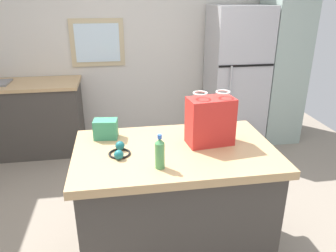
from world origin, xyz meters
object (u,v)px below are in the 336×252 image
small_box (106,129)px  ear_defenders (119,151)px  refrigerator (236,77)px  tall_cabinet (282,57)px  bottle (160,153)px  kitchen_island (174,202)px  shopping_bag (210,121)px

small_box → ear_defenders: bearing=-72.5°
ear_defenders → refrigerator: bearing=52.6°
tall_cabinet → bottle: size_ratio=10.12×
tall_cabinet → bottle: tall_cabinet is taller
kitchen_island → tall_cabinet: 2.80m
kitchen_island → small_box: (-0.48, 0.26, 0.52)m
shopping_bag → bottle: 0.51m
bottle → ear_defenders: 0.34m
kitchen_island → small_box: 0.75m
small_box → ear_defenders: 0.31m
ear_defenders → shopping_bag: bearing=6.9°
refrigerator → kitchen_island: bearing=-120.3°
shopping_bag → small_box: (-0.74, 0.21, -0.10)m
bottle → ear_defenders: (-0.24, 0.22, -0.08)m
bottle → ear_defenders: bearing=137.5°
small_box → bottle: bearing=-56.9°
kitchen_island → ear_defenders: (-0.38, -0.03, 0.47)m
kitchen_island → small_box: size_ratio=8.09×
shopping_bag → ear_defenders: (-0.64, -0.08, -0.15)m
tall_cabinet → small_box: tall_cabinet is taller
tall_cabinet → small_box: 2.89m
tall_cabinet → kitchen_island: bearing=-131.8°
small_box → tall_cabinet: bearing=37.6°
kitchen_island → refrigerator: size_ratio=0.79×
ear_defenders → tall_cabinet: bearing=43.1°
kitchen_island → refrigerator: 2.38m
tall_cabinet → shopping_bag: 2.51m
kitchen_island → shopping_bag: bearing=10.7°
tall_cabinet → shopping_bag: bearing=-128.0°
kitchen_island → tall_cabinet: bearing=48.2°
ear_defenders → kitchen_island: bearing=4.3°
shopping_bag → ear_defenders: bearing=-173.1°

